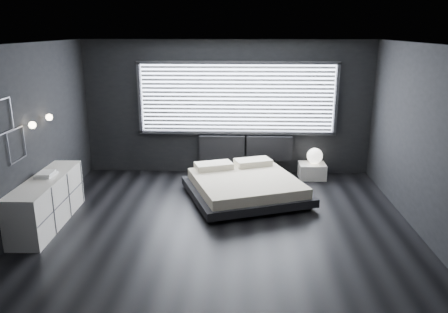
{
  "coord_description": "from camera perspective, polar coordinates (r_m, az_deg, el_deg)",
  "views": [
    {
      "loc": [
        0.29,
        -6.31,
        3.01
      ],
      "look_at": [
        0.0,
        0.85,
        0.9
      ],
      "focal_mm": 35.0,
      "sensor_mm": 36.0,
      "label": 1
    }
  ],
  "objects": [
    {
      "name": "headboard",
      "position": [
        9.27,
        2.82,
        1.14
      ],
      "size": [
        1.96,
        0.16,
        0.52
      ],
      "color": "black",
      "rests_on": "ground"
    },
    {
      "name": "nightstand",
      "position": [
        9.26,
        11.41,
        -1.85
      ],
      "size": [
        0.55,
        0.46,
        0.32
      ],
      "primitive_type": "cube",
      "rotation": [
        0.0,
        0.0,
        0.02
      ],
      "color": "white",
      "rests_on": "ground"
    },
    {
      "name": "orb_lamp",
      "position": [
        9.21,
        11.77,
        0.09
      ],
      "size": [
        0.32,
        0.32,
        0.32
      ],
      "primitive_type": "sphere",
      "color": "white",
      "rests_on": "nightstand"
    },
    {
      "name": "sconce_near",
      "position": [
        7.24,
        -23.77,
        3.79
      ],
      "size": [
        0.18,
        0.11,
        0.11
      ],
      "color": "silver",
      "rests_on": "ground"
    },
    {
      "name": "sconce_far",
      "position": [
        7.77,
        -21.89,
        4.78
      ],
      "size": [
        0.18,
        0.11,
        0.11
      ],
      "color": "silver",
      "rests_on": "ground"
    },
    {
      "name": "room",
      "position": [
        6.51,
        -0.3,
        2.1
      ],
      "size": [
        6.04,
        6.0,
        2.8
      ],
      "color": "black",
      "rests_on": "ground"
    },
    {
      "name": "window",
      "position": [
        9.11,
        1.74,
        7.57
      ],
      "size": [
        4.14,
        0.09,
        1.52
      ],
      "color": "white",
      "rests_on": "ground"
    },
    {
      "name": "wall_art_lower",
      "position": [
        7.03,
        -25.45,
        1.38
      ],
      "size": [
        0.01,
        0.48,
        0.48
      ],
      "color": "#47474C",
      "rests_on": "ground"
    },
    {
      "name": "bed",
      "position": [
        8.03,
        2.77,
        -3.81
      ],
      "size": [
        2.5,
        2.45,
        0.51
      ],
      "color": "black",
      "rests_on": "ground"
    },
    {
      "name": "wall_art_upper",
      "position": [
        6.72,
        -26.9,
        4.69
      ],
      "size": [
        0.01,
        0.48,
        0.48
      ],
      "color": "#47474C",
      "rests_on": "ground"
    },
    {
      "name": "dresser",
      "position": [
        7.47,
        -22.19,
        -5.44
      ],
      "size": [
        0.58,
        1.93,
        0.77
      ],
      "color": "white",
      "rests_on": "ground"
    },
    {
      "name": "book_stack",
      "position": [
        7.44,
        -22.24,
        -2.14
      ],
      "size": [
        0.27,
        0.35,
        0.07
      ],
      "color": "white",
      "rests_on": "dresser"
    }
  ]
}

